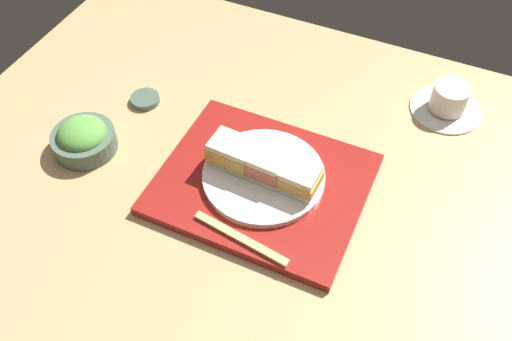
# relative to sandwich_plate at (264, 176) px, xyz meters

# --- Properties ---
(ground_plane) EXTENTS (1.40, 1.00, 0.03)m
(ground_plane) POSITION_rel_sandwich_plate_xyz_m (0.03, 0.01, -0.04)
(ground_plane) COLOR tan
(serving_tray) EXTENTS (0.38, 0.31, 0.02)m
(serving_tray) POSITION_rel_sandwich_plate_xyz_m (0.00, -0.01, -0.02)
(serving_tray) COLOR maroon
(serving_tray) RESTS_ON ground_plane
(sandwich_plate) EXTENTS (0.23, 0.23, 0.01)m
(sandwich_plate) POSITION_rel_sandwich_plate_xyz_m (0.00, 0.00, 0.00)
(sandwich_plate) COLOR silver
(sandwich_plate) RESTS_ON serving_tray
(sandwich_near) EXTENTS (0.08, 0.07, 0.05)m
(sandwich_near) POSITION_rel_sandwich_plate_xyz_m (-0.06, 0.00, 0.03)
(sandwich_near) COLOR #EFE5C1
(sandwich_near) RESTS_ON sandwich_plate
(sandwich_middle) EXTENTS (0.08, 0.06, 0.05)m
(sandwich_middle) POSITION_rel_sandwich_plate_xyz_m (0.00, -0.00, 0.03)
(sandwich_middle) COLOR #EFE5C1
(sandwich_middle) RESTS_ON sandwich_plate
(sandwich_far) EXTENTS (0.08, 0.06, 0.05)m
(sandwich_far) POSITION_rel_sandwich_plate_xyz_m (0.06, -0.00, 0.03)
(sandwich_far) COLOR #EFE5C1
(sandwich_far) RESTS_ON sandwich_plate
(salad_bowl) EXTENTS (0.12, 0.12, 0.07)m
(salad_bowl) POSITION_rel_sandwich_plate_xyz_m (-0.36, -0.06, 0.00)
(salad_bowl) COLOR #4C6051
(salad_bowl) RESTS_ON ground_plane
(chopsticks_pair) EXTENTS (0.19, 0.04, 0.01)m
(chopsticks_pair) POSITION_rel_sandwich_plate_xyz_m (0.02, -0.14, -0.00)
(chopsticks_pair) COLOR tan
(chopsticks_pair) RESTS_ON serving_tray
(coffee_cup) EXTENTS (0.15, 0.15, 0.06)m
(coffee_cup) POSITION_rel_sandwich_plate_xyz_m (0.27, 0.34, 0.00)
(coffee_cup) COLOR silver
(coffee_cup) RESTS_ON ground_plane
(small_sauce_dish) EXTENTS (0.06, 0.06, 0.01)m
(small_sauce_dish) POSITION_rel_sandwich_plate_xyz_m (-0.32, 0.10, -0.02)
(small_sauce_dish) COLOR #4C6051
(small_sauce_dish) RESTS_ON ground_plane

